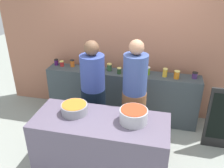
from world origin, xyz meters
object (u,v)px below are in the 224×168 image
preserve_jar_7 (165,73)px  cook_with_tongs (93,97)px  cooking_pot_center (134,116)px  preserve_jar_4 (109,67)px  preserve_jar_5 (119,71)px  preserve_jar_8 (177,75)px  preserve_jar_6 (148,71)px  cooking_pot_left (74,109)px  preserve_jar_3 (94,68)px  preserve_jar_0 (56,62)px  cook_in_cap (134,102)px  preserve_jar_2 (72,63)px  preserve_jar_9 (195,75)px  preserve_jar_1 (62,64)px

preserve_jar_7 → cook_with_tongs: cook_with_tongs is taller
cooking_pot_center → preserve_jar_4: bearing=114.6°
preserve_jar_5 → preserve_jar_8: preserve_jar_8 is taller
preserve_jar_7 → cooking_pot_center: 1.38m
preserve_jar_6 → cooking_pot_left: bearing=-121.4°
preserve_jar_3 → preserve_jar_8: size_ratio=0.80×
preserve_jar_0 → cook_in_cap: 1.77m
preserve_jar_2 → preserve_jar_9: (2.14, -0.03, -0.01)m
preserve_jar_7 → cook_with_tongs: 1.25m
preserve_jar_5 → preserve_jar_8: size_ratio=0.81×
preserve_jar_2 → preserve_jar_6: 1.38m
preserve_jar_4 → cooking_pot_center: size_ratio=0.38×
preserve_jar_0 → cook_in_cap: cook_in_cap is taller
preserve_jar_1 → preserve_jar_9: size_ratio=0.96×
preserve_jar_7 → preserve_jar_9: (0.48, 0.04, -0.02)m
preserve_jar_1 → preserve_jar_7: (1.86, -0.05, 0.02)m
preserve_jar_0 → cook_with_tongs: bearing=-37.3°
preserve_jar_2 → preserve_jar_5: preserve_jar_2 is taller
preserve_jar_5 → preserve_jar_7: 0.77m
preserve_jar_5 → preserve_jar_9: (1.24, 0.10, -0.00)m
preserve_jar_0 → preserve_jar_1: preserve_jar_0 is taller
preserve_jar_6 → preserve_jar_8: (0.47, -0.05, -0.00)m
cooking_pot_left → preserve_jar_3: bearing=95.2°
preserve_jar_9 → cooking_pot_left: size_ratio=0.32×
cook_in_cap → preserve_jar_3: bearing=140.3°
preserve_jar_7 → preserve_jar_8: bearing=-10.4°
preserve_jar_6 → cook_in_cap: bearing=-99.7°
preserve_jar_5 → preserve_jar_7: size_ratio=0.76×
preserve_jar_2 → preserve_jar_7: bearing=-2.5°
preserve_jar_8 → preserve_jar_6: bearing=173.5°
preserve_jar_3 → preserve_jar_8: bearing=-0.0°
preserve_jar_3 → cook_in_cap: (0.80, -0.67, -0.19)m
preserve_jar_2 → preserve_jar_7: (1.66, -0.07, 0.01)m
preserve_jar_3 → preserve_jar_7: preserve_jar_7 is taller
preserve_jar_4 → cook_with_tongs: bearing=-98.2°
preserve_jar_1 → cooking_pot_left: 1.56m
cook_in_cap → preserve_jar_6: bearing=80.3°
preserve_jar_7 → preserve_jar_9: 0.48m
cooking_pot_left → cook_in_cap: bearing=41.6°
preserve_jar_5 → cooking_pot_left: 1.30m
preserve_jar_9 → preserve_jar_1: bearing=179.8°
preserve_jar_2 → preserve_jar_5: (0.90, -0.13, -0.01)m
preserve_jar_3 → preserve_jar_4: bearing=17.3°
preserve_jar_0 → preserve_jar_3: 0.78m
preserve_jar_6 → cooking_pot_left: size_ratio=0.40×
cooking_pot_left → preserve_jar_8: bearing=44.8°
preserve_jar_0 → cook_with_tongs: cook_with_tongs is taller
cook_with_tongs → preserve_jar_4: bearing=81.8°
preserve_jar_6 → cook_in_cap: cook_in_cap is taller
preserve_jar_1 → preserve_jar_9: 2.34m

